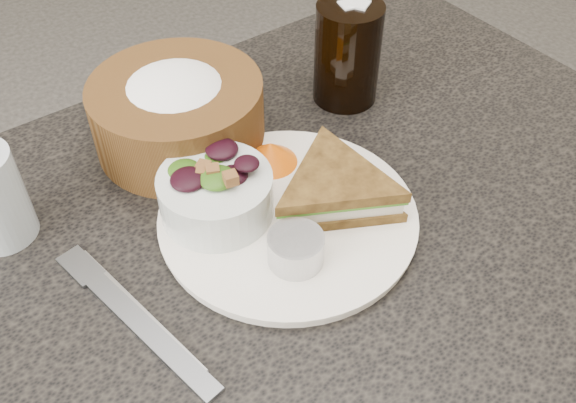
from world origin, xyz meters
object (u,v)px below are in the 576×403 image
(dining_table, at_px, (291,402))
(bread_basket, at_px, (177,104))
(sandwich, at_px, (335,189))
(salad_bowl, at_px, (215,188))
(dinner_plate, at_px, (288,217))
(cola_glass, at_px, (348,49))
(dressing_ramekin, at_px, (296,249))

(dining_table, bearing_deg, bread_basket, 95.81)
(sandwich, distance_m, salad_bowl, 0.13)
(salad_bowl, bearing_deg, dinner_plate, -38.21)
(sandwich, xyz_separation_m, bread_basket, (-0.08, 0.20, 0.02))
(dining_table, height_order, sandwich, sandwich)
(dining_table, relative_size, sandwich, 6.20)
(sandwich, distance_m, cola_glass, 0.22)
(dining_table, relative_size, dinner_plate, 3.65)
(dinner_plate, height_order, dressing_ramekin, dressing_ramekin)
(bread_basket, height_order, cola_glass, cola_glass)
(sandwich, distance_m, dressing_ramekin, 0.09)
(salad_bowl, relative_size, bread_basket, 0.59)
(dinner_plate, xyz_separation_m, cola_glass, (0.20, 0.14, 0.07))
(sandwich, xyz_separation_m, dressing_ramekin, (-0.08, -0.04, -0.00))
(dining_table, distance_m, cola_glass, 0.51)
(salad_bowl, xyz_separation_m, bread_basket, (0.03, 0.14, 0.01))
(dinner_plate, bearing_deg, bread_basket, 98.00)
(sandwich, relative_size, dressing_ramekin, 2.87)
(sandwich, bearing_deg, cola_glass, 74.99)
(sandwich, bearing_deg, bread_basket, 138.50)
(dressing_ramekin, bearing_deg, cola_glass, 40.78)
(dressing_ramekin, bearing_deg, sandwich, 25.77)
(salad_bowl, xyz_separation_m, cola_glass, (0.25, 0.09, 0.02))
(dinner_plate, distance_m, sandwich, 0.06)
(dinner_plate, relative_size, cola_glass, 1.92)
(dressing_ramekin, distance_m, cola_glass, 0.30)
(bread_basket, bearing_deg, dressing_ramekin, -91.47)
(dinner_plate, bearing_deg, cola_glass, 35.56)
(dining_table, xyz_separation_m, cola_glass, (0.20, 0.16, 0.45))
(dining_table, height_order, bread_basket, bread_basket)
(salad_bowl, xyz_separation_m, dressing_ramekin, (0.03, -0.10, -0.02))
(bread_basket, bearing_deg, dinner_plate, -82.00)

